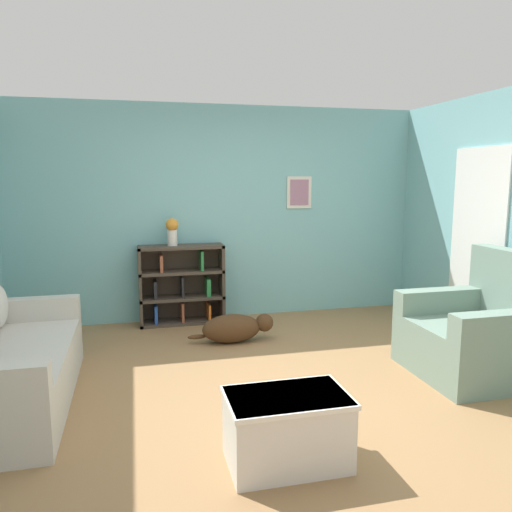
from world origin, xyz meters
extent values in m
plane|color=#997047|center=(0.00, 0.00, 0.00)|extent=(14.00, 14.00, 0.00)
cube|color=#7AB7BC|center=(0.00, 2.25, 1.30)|extent=(5.60, 0.10, 2.60)
cube|color=silver|center=(1.00, 2.19, 1.55)|extent=(0.32, 0.02, 0.40)
cube|color=#A37089|center=(1.00, 2.18, 1.55)|extent=(0.24, 0.01, 0.32)
cube|color=white|center=(2.49, 0.70, 1.02)|extent=(0.02, 0.84, 2.05)
sphere|color=tan|center=(2.46, 0.35, 1.00)|extent=(0.05, 0.05, 0.05)
cube|color=beige|center=(-2.00, 0.14, 0.22)|extent=(0.85, 1.91, 0.43)
cube|color=beige|center=(-2.00, 1.02, 0.53)|extent=(0.85, 0.16, 0.20)
cube|color=#42382D|center=(-1.00, 2.03, 0.47)|extent=(0.04, 0.31, 0.95)
cube|color=#42382D|center=(-0.03, 2.03, 0.47)|extent=(0.04, 0.31, 0.95)
cube|color=#42382D|center=(-0.51, 2.17, 0.47)|extent=(1.00, 0.02, 0.95)
cube|color=#42382D|center=(-0.51, 2.03, 0.02)|extent=(1.00, 0.31, 0.04)
cube|color=#42382D|center=(-0.51, 2.03, 0.32)|extent=(1.00, 0.31, 0.04)
cube|color=#42382D|center=(-0.51, 2.03, 0.63)|extent=(1.00, 0.31, 0.04)
cube|color=#42382D|center=(-0.51, 2.03, 0.93)|extent=(1.00, 0.31, 0.04)
cube|color=#234C9E|center=(-0.83, 2.02, 0.13)|extent=(0.03, 0.23, 0.23)
cube|color=black|center=(-0.83, 2.02, 0.44)|extent=(0.04, 0.23, 0.21)
cube|color=brown|center=(-0.75, 2.02, 0.75)|extent=(0.03, 0.23, 0.20)
cube|color=brown|center=(-0.52, 2.02, 0.14)|extent=(0.03, 0.23, 0.25)
cube|color=black|center=(-0.51, 2.02, 0.46)|extent=(0.03, 0.23, 0.25)
cube|color=#287A3D|center=(-0.28, 2.02, 0.76)|extent=(0.03, 0.23, 0.23)
cube|color=orange|center=(-0.20, 2.02, 0.12)|extent=(0.03, 0.23, 0.20)
cube|color=#287A3D|center=(-0.20, 2.02, 0.44)|extent=(0.05, 0.23, 0.21)
cube|color=gray|center=(1.84, -0.17, 0.23)|extent=(1.00, 1.03, 0.46)
cube|color=gray|center=(1.84, -0.59, 0.57)|extent=(1.00, 0.18, 0.22)
cube|color=gray|center=(1.84, 0.26, 0.57)|extent=(1.00, 0.18, 0.22)
cube|color=silver|center=(-0.18, -1.13, 0.22)|extent=(0.72, 0.45, 0.44)
cube|color=white|center=(-0.18, -1.13, 0.43)|extent=(0.74, 0.48, 0.03)
ellipsoid|color=#472D19|center=(-0.08, 1.18, 0.15)|extent=(0.63, 0.28, 0.31)
sphere|color=#472D19|center=(0.28, 1.18, 0.19)|extent=(0.19, 0.19, 0.19)
ellipsoid|color=#472D19|center=(-0.44, 1.22, 0.08)|extent=(0.20, 0.05, 0.05)
cylinder|color=silver|center=(-0.61, 2.03, 1.04)|extent=(0.11, 0.11, 0.18)
sphere|color=orange|center=(-0.61, 2.03, 1.19)|extent=(0.15, 0.15, 0.15)
camera|label=1|loc=(-1.04, -3.83, 1.74)|focal=35.00mm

